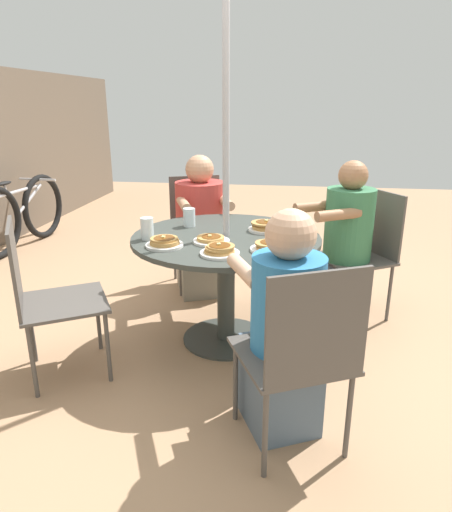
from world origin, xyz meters
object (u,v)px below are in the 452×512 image
object	(u,v)px
bicycle	(22,213)
pancake_plate_b	(265,227)
patio_chair_west	(301,350)
drinking_glass_a	(189,217)
pancake_plate_c	(211,240)
syrup_bottle	(277,232)
diner_east	(201,232)
pancake_plate_d	(269,247)
pancake_plate_e	(165,243)
diner_north	(344,249)
patio_table	(226,257)
coffee_cup	(294,227)
pancake_plate_a	(220,251)
drinking_glass_b	(147,229)
patio_chair_north	(365,247)
patio_chair_south	(44,292)
diner_west	(284,333)
patio_chair_east	(198,225)

from	to	relation	value
bicycle	pancake_plate_b	bearing A→B (deg)	-116.87
patio_chair_west	drinking_glass_a	xyz separation A→B (m)	(1.16, 0.72, 0.26)
pancake_plate_c	syrup_bottle	size ratio (longest dim) A/B	1.62
diner_east	pancake_plate_d	bearing A→B (deg)	97.57
pancake_plate_d	pancake_plate_e	world-z (taller)	same
diner_north	pancake_plate_e	world-z (taller)	diner_north
patio_table	pancake_plate_d	world-z (taller)	pancake_plate_d
pancake_plate_c	drinking_glass_a	size ratio (longest dim) A/B	1.79
patio_chair_west	coffee_cup	world-z (taller)	patio_chair_west
pancake_plate_a	drinking_glass_b	world-z (taller)	drinking_glass_b
patio_table	pancake_plate_e	distance (m)	0.44
diner_north	pancake_plate_d	xyz separation A→B (m)	(-0.72, 0.49, 0.21)
diner_north	patio_chair_west	distance (m)	1.45
pancake_plate_d	drinking_glass_b	xyz separation A→B (m)	(0.12, 0.73, 0.04)
patio_chair_north	pancake_plate_e	distance (m)	1.49
patio_chair_south	pancake_plate_c	xyz separation A→B (m)	(0.39, -0.85, 0.22)
patio_chair_north	bicycle	bearing A→B (deg)	40.13
diner_north	pancake_plate_b	xyz separation A→B (m)	(-0.30, 0.53, 0.22)
pancake_plate_b	coffee_cup	size ratio (longest dim) A/B	2.18
patio_table	diner_west	bearing A→B (deg)	-154.85
diner_west	coffee_cup	world-z (taller)	diner_west
patio_chair_east	pancake_plate_a	world-z (taller)	patio_chair_east
pancake_plate_b	pancake_plate_e	distance (m)	0.68
diner_north	syrup_bottle	distance (m)	0.73
patio_table	bicycle	size ratio (longest dim) A/B	0.76
patio_chair_west	pancake_plate_d	distance (m)	0.75
diner_east	pancake_plate_b	xyz separation A→B (m)	(-0.67, -0.55, 0.24)
patio_chair_east	syrup_bottle	size ratio (longest dim) A/B	6.84
patio_chair_north	coffee_cup	world-z (taller)	patio_chair_north
diner_north	drinking_glass_a	xyz separation A→B (m)	(-0.26, 1.04, 0.25)
patio_chair_east	coffee_cup	world-z (taller)	patio_chair_east
pancake_plate_e	drinking_glass_b	size ratio (longest dim) A/B	1.63
patio_table	syrup_bottle	size ratio (longest dim) A/B	8.78
patio_chair_south	bicycle	xyz separation A→B (m)	(2.26, 1.52, -0.14)
diner_east	pancake_plate_c	distance (m)	1.04
diner_north	diner_west	world-z (taller)	diner_north
diner_east	patio_chair_east	bearing A→B (deg)	-90.00
diner_east	diner_north	bearing A→B (deg)	139.89
patio_chair_east	pancake_plate_a	xyz separation A→B (m)	(-1.36, -0.40, 0.22)
coffee_cup	pancake_plate_b	bearing A→B (deg)	72.15
diner_east	patio_chair_north	bearing A→B (deg)	146.06
drinking_glass_a	patio_chair_north	bearing A→B (deg)	-73.64
pancake_plate_e	syrup_bottle	size ratio (longest dim) A/B	1.62
patio_chair_south	drinking_glass_b	xyz separation A→B (m)	(0.40, -0.46, 0.27)
pancake_plate_a	patio_chair_west	bearing A→B (deg)	-143.97
pancake_plate_a	syrup_bottle	distance (m)	0.43
patio_table	patio_chair_east	size ratio (longest dim) A/B	1.28
patio_chair_south	pancake_plate_c	world-z (taller)	patio_chair_south
pancake_plate_c	syrup_bottle	bearing A→B (deg)	-76.01
patio_chair_south	patio_chair_east	bearing A→B (deg)	130.14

